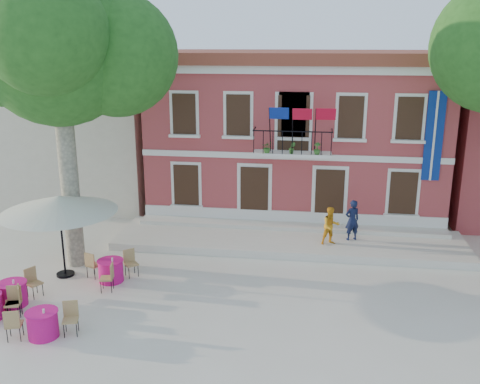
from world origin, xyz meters
The scene contains 11 objects.
ground centered at (0.00, 0.00, 0.00)m, with size 90.00×90.00×0.00m, color beige.
main_building centered at (2.00, 9.99, 3.78)m, with size 13.50×9.59×7.50m.
neighbor_west centered at (-9.50, 11.00, 3.22)m, with size 9.40×9.40×6.40m.
terrace centered at (2.00, 4.40, 0.15)m, with size 14.00×3.40×0.30m, color silver.
plane_tree_west centered at (-5.68, 1.29, 7.74)m, with size 5.34×5.34×10.49m.
patio_umbrella centered at (-5.65, 0.29, 2.62)m, with size 3.93×3.93×2.92m.
pedestrian_navy centered at (4.48, 4.46, 1.13)m, with size 0.60×0.40×1.65m, color #0F1632.
pedestrian_orange centered at (3.64, 3.87, 1.05)m, with size 0.73×0.57×1.50m, color orange.
cafe_table_0 centered at (-6.25, -2.03, 0.43)m, with size 1.64×1.87×0.95m.
cafe_table_1 centered at (-4.41, -3.63, 0.42)m, with size 1.96×0.98×0.95m.
cafe_table_3 centered at (-3.86, 0.06, 0.43)m, with size 1.84×1.77×0.95m.
Camera 1 is at (2.90, -16.01, 8.01)m, focal length 40.00 mm.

